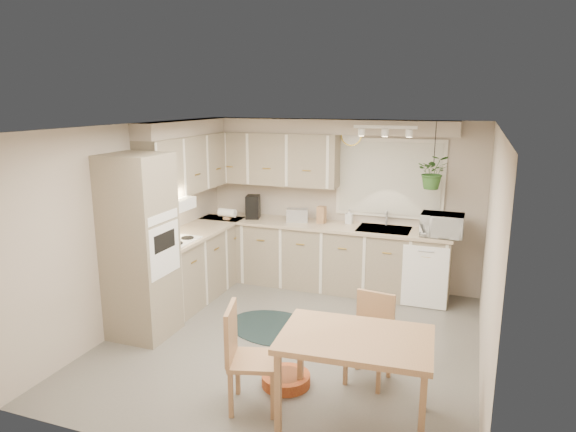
% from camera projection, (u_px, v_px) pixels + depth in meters
% --- Properties ---
extents(floor, '(4.20, 4.20, 0.00)m').
position_uv_depth(floor, '(291.00, 342.00, 5.79)').
color(floor, '#68655C').
rests_on(floor, ground).
extents(ceiling, '(4.20, 4.20, 0.00)m').
position_uv_depth(ceiling, '(291.00, 127.00, 5.25)').
color(ceiling, silver).
rests_on(ceiling, wall_back).
extents(wall_back, '(4.00, 0.04, 2.40)m').
position_uv_depth(wall_back, '(340.00, 203.00, 7.44)').
color(wall_back, '#BAAB99').
rests_on(wall_back, floor).
extents(wall_front, '(4.00, 0.04, 2.40)m').
position_uv_depth(wall_front, '(191.00, 315.00, 3.60)').
color(wall_front, '#BAAB99').
rests_on(wall_front, floor).
extents(wall_left, '(0.04, 4.20, 2.40)m').
position_uv_depth(wall_left, '(135.00, 224.00, 6.19)').
color(wall_left, '#BAAB99').
rests_on(wall_left, floor).
extents(wall_right, '(0.04, 4.20, 2.40)m').
position_uv_depth(wall_right, '(490.00, 259.00, 4.85)').
color(wall_right, '#BAAB99').
rests_on(wall_right, floor).
extents(base_cab_left, '(0.60, 1.85, 0.90)m').
position_uv_depth(base_cab_left, '(196.00, 264.00, 7.06)').
color(base_cab_left, gray).
rests_on(base_cab_left, floor).
extents(base_cab_back, '(3.60, 0.60, 0.90)m').
position_uv_depth(base_cab_back, '(320.00, 257.00, 7.40)').
color(base_cab_back, gray).
rests_on(base_cab_back, floor).
extents(counter_left, '(0.64, 1.89, 0.04)m').
position_uv_depth(counter_left, '(196.00, 232.00, 6.95)').
color(counter_left, '#BEAA8A').
rests_on(counter_left, base_cab_left).
extents(counter_back, '(3.64, 0.64, 0.04)m').
position_uv_depth(counter_back, '(320.00, 225.00, 7.29)').
color(counter_back, '#BEAA8A').
rests_on(counter_back, base_cab_back).
extents(oven_stack, '(0.65, 0.65, 2.10)m').
position_uv_depth(oven_stack, '(140.00, 247.00, 5.77)').
color(oven_stack, gray).
rests_on(oven_stack, floor).
extents(wall_oven_face, '(0.02, 0.56, 0.58)m').
position_uv_depth(wall_oven_face, '(164.00, 250.00, 5.66)').
color(wall_oven_face, white).
rests_on(wall_oven_face, oven_stack).
extents(upper_cab_left, '(0.35, 2.00, 0.75)m').
position_uv_depth(upper_cab_left, '(189.00, 164.00, 6.90)').
color(upper_cab_left, gray).
rests_on(upper_cab_left, wall_left).
extents(upper_cab_back, '(2.00, 0.35, 0.75)m').
position_uv_depth(upper_cab_back, '(271.00, 159.00, 7.47)').
color(upper_cab_back, gray).
rests_on(upper_cab_back, wall_back).
extents(soffit_left, '(0.30, 2.00, 0.20)m').
position_uv_depth(soffit_left, '(186.00, 128.00, 6.80)').
color(soffit_left, '#BAAB99').
rests_on(soffit_left, wall_left).
extents(soffit_back, '(3.60, 0.30, 0.20)m').
position_uv_depth(soffit_back, '(325.00, 126.00, 7.12)').
color(soffit_back, '#BAAB99').
rests_on(soffit_back, wall_back).
extents(cooktop, '(0.52, 0.58, 0.02)m').
position_uv_depth(cooktop, '(173.00, 241.00, 6.41)').
color(cooktop, white).
rests_on(cooktop, counter_left).
extents(range_hood, '(0.40, 0.60, 0.14)m').
position_uv_depth(range_hood, '(170.00, 205.00, 6.32)').
color(range_hood, white).
rests_on(range_hood, upper_cab_left).
extents(window_blinds, '(1.40, 0.02, 1.00)m').
position_uv_depth(window_blinds, '(389.00, 178.00, 7.09)').
color(window_blinds, beige).
rests_on(window_blinds, wall_back).
extents(window_frame, '(1.50, 0.02, 1.10)m').
position_uv_depth(window_frame, '(389.00, 178.00, 7.10)').
color(window_frame, silver).
rests_on(window_frame, wall_back).
extents(sink, '(0.70, 0.48, 0.10)m').
position_uv_depth(sink, '(384.00, 232.00, 7.00)').
color(sink, '#B4B7BD').
rests_on(sink, counter_back).
extents(dishwasher_front, '(0.58, 0.02, 0.83)m').
position_uv_depth(dishwasher_front, '(425.00, 277.00, 6.62)').
color(dishwasher_front, white).
rests_on(dishwasher_front, base_cab_back).
extents(track_light_bar, '(0.80, 0.04, 0.04)m').
position_uv_depth(track_light_bar, '(385.00, 127.00, 6.45)').
color(track_light_bar, white).
rests_on(track_light_bar, ceiling).
extents(wall_clock, '(0.30, 0.03, 0.30)m').
position_uv_depth(wall_clock, '(351.00, 135.00, 7.14)').
color(wall_clock, '#E4C450').
rests_on(wall_clock, wall_back).
extents(dining_table, '(1.29, 0.91, 0.78)m').
position_uv_depth(dining_table, '(354.00, 379.00, 4.29)').
color(dining_table, '#AB8055').
rests_on(dining_table, floor).
extents(chair_left, '(0.55, 0.55, 0.94)m').
position_uv_depth(chair_left, '(254.00, 357.00, 4.48)').
color(chair_left, '#AB8055').
rests_on(chair_left, floor).
extents(chair_back, '(0.45, 0.45, 0.85)m').
position_uv_depth(chair_back, '(369.00, 340.00, 4.90)').
color(chair_back, '#AB8055').
rests_on(chair_back, floor).
extents(braided_rug, '(1.41, 1.20, 0.01)m').
position_uv_depth(braided_rug, '(275.00, 327.00, 6.14)').
color(braided_rug, black).
rests_on(braided_rug, floor).
extents(pet_bed, '(0.59, 0.59, 0.11)m').
position_uv_depth(pet_bed, '(286.00, 379.00, 4.91)').
color(pet_bed, '#AF5C23').
rests_on(pet_bed, floor).
extents(microwave, '(0.54, 0.30, 0.36)m').
position_uv_depth(microwave, '(442.00, 223.00, 6.61)').
color(microwave, white).
rests_on(microwave, counter_back).
extents(soap_bottle, '(0.10, 0.22, 0.10)m').
position_uv_depth(soap_bottle, '(349.00, 220.00, 7.29)').
color(soap_bottle, white).
rests_on(soap_bottle, counter_back).
extents(hanging_plant, '(0.46, 0.49, 0.34)m').
position_uv_depth(hanging_plant, '(433.00, 176.00, 6.52)').
color(hanging_plant, '#315E25').
rests_on(hanging_plant, ceiling).
extents(coffee_maker, '(0.25, 0.28, 0.34)m').
position_uv_depth(coffee_maker, '(253.00, 207.00, 7.60)').
color(coffee_maker, black).
rests_on(coffee_maker, counter_back).
extents(toaster, '(0.34, 0.25, 0.19)m').
position_uv_depth(toaster, '(297.00, 215.00, 7.41)').
color(toaster, '#B4B7BD').
rests_on(toaster, counter_back).
extents(knife_block, '(0.12, 0.12, 0.24)m').
position_uv_depth(knife_block, '(322.00, 215.00, 7.31)').
color(knife_block, '#AB8055').
rests_on(knife_block, counter_back).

